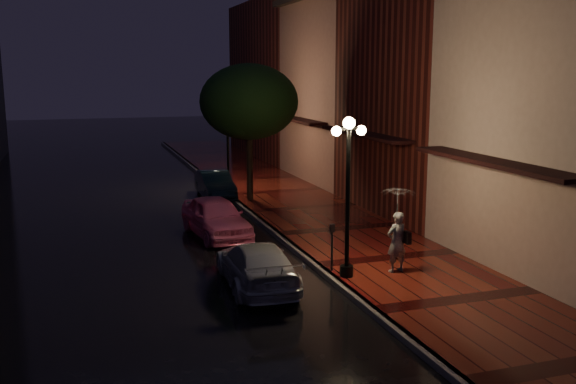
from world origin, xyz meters
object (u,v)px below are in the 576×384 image
object	(u,v)px
pink_car	(216,217)
navy_car	(215,185)
streetlamp_far	(228,137)
street_tree	(249,104)
parking_meter	(332,243)
woman_with_umbrella	(398,216)
silver_car	(257,265)
streetlamp_near	(348,187)

from	to	relation	value
pink_car	navy_car	bearing A→B (deg)	72.04
streetlamp_far	street_tree	size ratio (longest dim) A/B	0.74
parking_meter	woman_with_umbrella	bearing A→B (deg)	-24.05
pink_car	woman_with_umbrella	xyz separation A→B (m)	(3.81, -5.89, 1.04)
street_tree	silver_car	distance (m)	11.55
navy_car	silver_car	size ratio (longest dim) A/B	0.89
streetlamp_near	navy_car	world-z (taller)	streetlamp_near
streetlamp_near	street_tree	world-z (taller)	street_tree
woman_with_umbrella	streetlamp_far	bearing A→B (deg)	-94.39
navy_car	silver_car	xyz separation A→B (m)	(-1.46, -12.19, -0.01)
pink_car	silver_car	size ratio (longest dim) A/B	0.98
streetlamp_near	silver_car	size ratio (longest dim) A/B	1.04
navy_car	woman_with_umbrella	world-z (taller)	woman_with_umbrella
woman_with_umbrella	streetlamp_near	bearing A→B (deg)	-11.71
streetlamp_far	pink_car	world-z (taller)	streetlamp_far
street_tree	silver_car	xyz separation A→B (m)	(-2.67, -10.63, -3.64)
woman_with_umbrella	silver_car	bearing A→B (deg)	-16.14
street_tree	pink_car	distance (m)	6.76
navy_car	woman_with_umbrella	xyz separation A→B (m)	(2.43, -12.58, 1.12)
streetlamp_near	woman_with_umbrella	size ratio (longest dim) A/B	1.81
navy_car	woman_with_umbrella	distance (m)	12.86
parking_meter	street_tree	bearing A→B (deg)	83.16
street_tree	silver_car	bearing A→B (deg)	-104.10
streetlamp_far	street_tree	world-z (taller)	street_tree
streetlamp_far	woman_with_umbrella	size ratio (longest dim) A/B	1.81
street_tree	woman_with_umbrella	bearing A→B (deg)	-83.70
pink_car	navy_car	xyz separation A→B (m)	(1.39, 6.69, -0.08)
streetlamp_near	pink_car	bearing A→B (deg)	111.74
streetlamp_far	street_tree	xyz separation A→B (m)	(0.26, -3.01, 1.64)
silver_car	pink_car	bearing A→B (deg)	-87.86
streetlamp_near	parking_meter	distance (m)	1.75
navy_car	woman_with_umbrella	size ratio (longest dim) A/B	1.55
streetlamp_far	pink_car	distance (m)	8.68
streetlamp_far	parking_meter	xyz separation A→B (m)	(-0.20, -13.43, -1.64)
streetlamp_far	navy_car	distance (m)	2.64
streetlamp_near	parking_meter	xyz separation A→B (m)	(-0.20, 0.57, -1.64)
streetlamp_near	navy_car	size ratio (longest dim) A/B	1.17
street_tree	navy_car	xyz separation A→B (m)	(-1.21, 1.56, -3.64)
silver_car	woman_with_umbrella	world-z (taller)	woman_with_umbrella
streetlamp_near	street_tree	bearing A→B (deg)	88.65
pink_car	street_tree	bearing A→B (deg)	56.92
parking_meter	navy_car	bearing A→B (deg)	89.26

